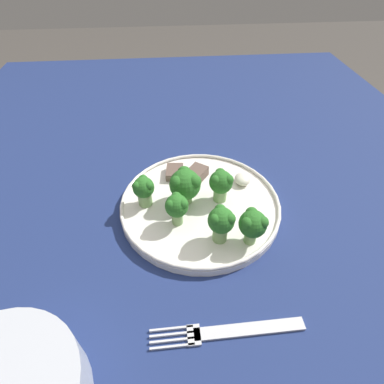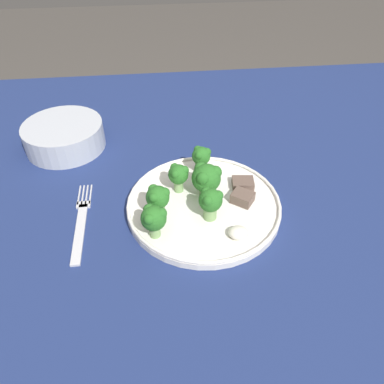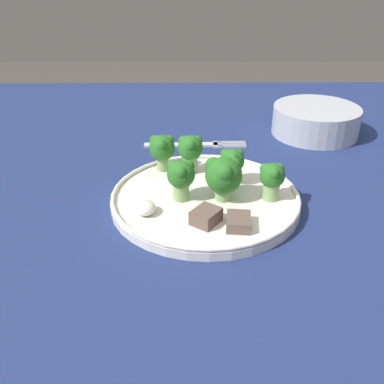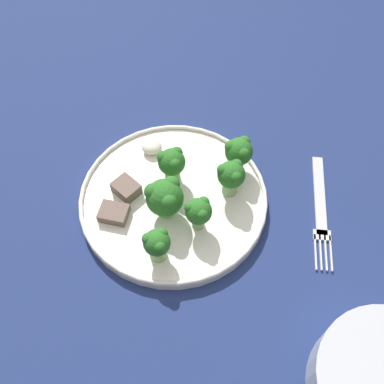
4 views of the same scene
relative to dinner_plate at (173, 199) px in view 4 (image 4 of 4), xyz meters
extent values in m
plane|color=#4C4742|center=(0.06, 0.01, -0.72)|extent=(8.00, 8.00, 0.00)
cube|color=navy|center=(0.06, 0.01, -0.02)|extent=(1.36, 1.12, 0.03)
cylinder|color=white|center=(0.00, 0.00, 0.00)|extent=(0.26, 0.26, 0.01)
torus|color=white|center=(0.00, 0.00, 0.01)|extent=(0.26, 0.26, 0.01)
cube|color=silver|center=(-0.21, -0.04, -0.01)|extent=(0.02, 0.13, 0.00)
cube|color=silver|center=(-0.21, 0.03, -0.01)|extent=(0.02, 0.02, 0.00)
cube|color=silver|center=(-0.20, 0.06, -0.01)|extent=(0.00, 0.05, 0.00)
cube|color=silver|center=(-0.20, 0.06, -0.01)|extent=(0.00, 0.05, 0.00)
cube|color=silver|center=(-0.21, 0.06, -0.01)|extent=(0.00, 0.05, 0.00)
cube|color=silver|center=(-0.22, 0.06, -0.01)|extent=(0.00, 0.05, 0.00)
cylinder|color=#7FA866|center=(-0.09, -0.06, 0.01)|extent=(0.02, 0.02, 0.02)
sphere|color=#286B23|center=(-0.09, -0.06, 0.04)|extent=(0.04, 0.04, 0.04)
sphere|color=#286B23|center=(-0.07, -0.06, 0.05)|extent=(0.02, 0.02, 0.02)
sphere|color=#286B23|center=(-0.09, -0.05, 0.05)|extent=(0.02, 0.02, 0.02)
sphere|color=#286B23|center=(-0.09, -0.07, 0.05)|extent=(0.02, 0.02, 0.02)
cylinder|color=#7FA866|center=(-0.08, -0.02, 0.02)|extent=(0.02, 0.02, 0.03)
sphere|color=#286B23|center=(-0.08, -0.02, 0.04)|extent=(0.04, 0.04, 0.04)
sphere|color=#286B23|center=(-0.07, -0.02, 0.05)|extent=(0.02, 0.02, 0.02)
sphere|color=#286B23|center=(-0.08, -0.01, 0.05)|extent=(0.02, 0.02, 0.02)
sphere|color=#286B23|center=(-0.08, -0.03, 0.05)|extent=(0.02, 0.02, 0.02)
cylinder|color=#7FA866|center=(-0.04, 0.04, 0.02)|extent=(0.02, 0.02, 0.02)
sphere|color=#286B23|center=(-0.04, 0.04, 0.04)|extent=(0.04, 0.04, 0.04)
sphere|color=#286B23|center=(-0.03, 0.04, 0.05)|extent=(0.02, 0.02, 0.02)
sphere|color=#286B23|center=(-0.05, 0.05, 0.05)|extent=(0.02, 0.02, 0.02)
sphere|color=#286B23|center=(-0.04, 0.03, 0.05)|extent=(0.02, 0.02, 0.02)
cylinder|color=#7FA866|center=(0.01, 0.02, 0.01)|extent=(0.02, 0.02, 0.02)
sphere|color=#286B23|center=(0.01, 0.02, 0.04)|extent=(0.05, 0.05, 0.05)
sphere|color=#286B23|center=(0.02, 0.02, 0.05)|extent=(0.02, 0.02, 0.02)
sphere|color=#286B23|center=(0.00, 0.04, 0.05)|extent=(0.02, 0.02, 0.02)
sphere|color=#286B23|center=(0.00, 0.01, 0.05)|extent=(0.02, 0.02, 0.02)
cylinder|color=#7FA866|center=(0.01, -0.03, 0.02)|extent=(0.02, 0.02, 0.02)
sphere|color=#286B23|center=(0.01, -0.03, 0.04)|extent=(0.04, 0.04, 0.04)
sphere|color=#286B23|center=(0.02, -0.03, 0.05)|extent=(0.02, 0.02, 0.02)
sphere|color=#286B23|center=(0.00, -0.02, 0.05)|extent=(0.02, 0.02, 0.02)
sphere|color=#286B23|center=(0.00, -0.04, 0.05)|extent=(0.02, 0.02, 0.02)
cylinder|color=#7FA866|center=(0.01, 0.09, 0.01)|extent=(0.02, 0.02, 0.02)
sphere|color=#286B23|center=(0.01, 0.09, 0.04)|extent=(0.03, 0.03, 0.03)
sphere|color=#286B23|center=(0.02, 0.09, 0.05)|extent=(0.02, 0.02, 0.02)
sphere|color=#286B23|center=(0.00, 0.10, 0.05)|extent=(0.02, 0.02, 0.02)
sphere|color=#286B23|center=(0.00, 0.08, 0.05)|extent=(0.02, 0.02, 0.02)
cube|color=brown|center=(0.07, 0.00, 0.01)|extent=(0.05, 0.04, 0.02)
cube|color=brown|center=(0.08, 0.04, 0.01)|extent=(0.04, 0.03, 0.01)
ellipsoid|color=silver|center=(0.04, -0.08, 0.01)|extent=(0.03, 0.03, 0.02)
camera|label=1|loc=(-0.35, 0.04, 0.35)|focal=28.00mm
camera|label=2|loc=(-0.07, -0.46, 0.44)|focal=35.00mm
camera|label=3|loc=(0.54, -0.02, 0.31)|focal=42.00mm
camera|label=4|loc=(-0.07, 0.33, 0.53)|focal=42.00mm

